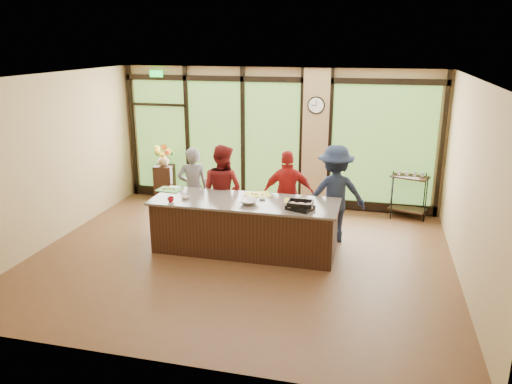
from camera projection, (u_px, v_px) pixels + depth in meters
The scene contains 25 objects.
floor at pixel (241, 257), 8.49m from camera, with size 7.00×7.00×0.00m, color #53331D.
ceiling at pixel (239, 77), 7.61m from camera, with size 7.00×7.00×0.00m, color white.
back_wall at pixel (277, 138), 10.84m from camera, with size 7.00×7.00×0.00m, color tan.
left_wall at pixel (50, 160), 8.84m from camera, with size 6.00×6.00×0.00m, color tan.
right_wall at pixel (471, 186), 7.25m from camera, with size 6.00×6.00×0.00m, color tan.
window_wall at pixel (284, 144), 10.79m from camera, with size 6.90×0.12×3.00m.
island_base at pixel (245, 227), 8.64m from camera, with size 3.10×1.00×0.88m, color black.
countertop at pixel (245, 202), 8.50m from camera, with size 3.20×1.10×0.04m, color slate.
wall_clock at pixel (316, 105), 10.30m from camera, with size 0.36×0.04×0.36m.
cook_left at pixel (193, 188), 9.60m from camera, with size 0.59×0.39×1.61m, color slate.
cook_midleft at pixel (223, 189), 9.34m from camera, with size 0.83×0.65×1.71m, color maroon.
cook_midright at pixel (288, 194), 9.17m from camera, with size 0.96×0.40×1.64m, color maroon.
cook_right at pixel (335, 194), 8.96m from camera, with size 1.15×0.66×1.78m, color #192138.
roasting_pan at pixel (300, 207), 8.04m from camera, with size 0.40×0.31×0.07m, color black.
mixing_bowl at pixel (249, 202), 8.30m from camera, with size 0.30×0.30×0.07m, color silver.
cutting_board_left at pixel (169, 190), 9.10m from camera, with size 0.43×0.32×0.01m, color #4C9737.
cutting_board_center at pixel (258, 194), 8.81m from camera, with size 0.44×0.33×0.01m, color yellow.
cutting_board_right at pixel (295, 201), 8.47m from camera, with size 0.36×0.27×0.01m, color yellow.
prep_bowl_near at pixel (186, 197), 8.59m from camera, with size 0.15×0.15×0.05m, color white.
prep_bowl_mid at pixel (247, 198), 8.57m from camera, with size 0.14×0.14×0.04m, color white.
prep_bowl_far at pixel (262, 198), 8.56m from camera, with size 0.13×0.13×0.03m, color white.
red_ramekin at pixel (171, 199), 8.41m from camera, with size 0.11×0.11×0.09m, color maroon.
flower_stand at pixel (165, 183), 11.43m from camera, with size 0.41×0.41×0.81m, color black.
flower_vase at pixel (164, 160), 11.28m from camera, with size 0.26×0.26×0.27m, color #91794F.
bar_cart at pixel (409, 190), 10.22m from camera, with size 0.82×0.63×0.99m.
Camera 1 is at (2.11, -7.51, 3.54)m, focal length 35.00 mm.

